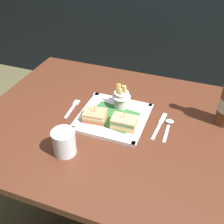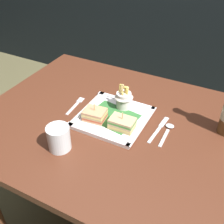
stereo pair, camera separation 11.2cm
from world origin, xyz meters
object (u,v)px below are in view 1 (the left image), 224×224
(spoon, at_px, (169,125))
(water_glass, at_px, (64,144))
(dining_table, at_px, (111,150))
(sandwich_half_right, at_px, (124,122))
(fork, at_px, (73,107))
(knife, at_px, (160,124))
(sandwich_half_left, at_px, (95,116))
(square_plate, at_px, (113,117))
(fries_cup, at_px, (121,97))

(spoon, bearing_deg, water_glass, -139.08)
(dining_table, distance_m, spoon, 0.29)
(water_glass, distance_m, spoon, 0.42)
(sandwich_half_right, relative_size, fork, 0.72)
(spoon, bearing_deg, sandwich_half_right, -153.34)
(sandwich_half_right, relative_size, water_glass, 1.05)
(knife, bearing_deg, water_glass, -136.62)
(dining_table, relative_size, sandwich_half_left, 11.65)
(knife, height_order, spoon, spoon)
(sandwich_half_right, height_order, water_glass, water_glass)
(square_plate, bearing_deg, water_glass, -111.54)
(water_glass, relative_size, spoon, 0.67)
(dining_table, bearing_deg, square_plate, 74.68)
(sandwich_half_right, height_order, knife, sandwich_half_right)
(square_plate, distance_m, sandwich_half_left, 0.08)
(water_glass, xyz_separation_m, spoon, (0.32, 0.28, -0.04))
(fork, bearing_deg, knife, 2.39)
(dining_table, height_order, knife, knife)
(sandwich_half_right, distance_m, knife, 0.15)
(dining_table, distance_m, sandwich_half_left, 0.21)
(sandwich_half_left, bearing_deg, fries_cup, 61.80)
(water_glass, bearing_deg, sandwich_half_left, 80.21)
(sandwich_half_left, xyz_separation_m, sandwich_half_right, (0.12, 0.00, 0.00))
(sandwich_half_right, relative_size, knife, 0.55)
(sandwich_half_right, bearing_deg, sandwich_half_left, 180.00)
(fries_cup, bearing_deg, fork, -160.94)
(fries_cup, distance_m, spoon, 0.23)
(sandwich_half_left, bearing_deg, sandwich_half_right, 0.00)
(sandwich_half_right, xyz_separation_m, water_glass, (-0.16, -0.20, 0.01))
(water_glass, xyz_separation_m, knife, (0.29, 0.27, -0.04))
(fork, xyz_separation_m, spoon, (0.42, 0.02, 0.00))
(dining_table, bearing_deg, sandwich_half_right, -22.94)
(sandwich_half_left, bearing_deg, square_plate, 36.84)
(sandwich_half_right, xyz_separation_m, knife, (0.13, 0.07, -0.03))
(dining_table, bearing_deg, spoon, 13.14)
(sandwich_half_right, distance_m, fork, 0.26)
(fork, distance_m, knife, 0.38)
(square_plate, distance_m, spoon, 0.23)
(sandwich_half_right, xyz_separation_m, spoon, (0.16, 0.08, -0.03))
(sandwich_half_left, distance_m, fork, 0.15)
(square_plate, distance_m, fries_cup, 0.10)
(dining_table, bearing_deg, knife, 13.32)
(knife, bearing_deg, sandwich_half_left, -163.55)
(sandwich_half_right, height_order, fork, sandwich_half_right)
(fork, bearing_deg, spoon, 3.20)
(square_plate, distance_m, fork, 0.19)
(square_plate, height_order, spoon, square_plate)
(fork, relative_size, knife, 0.77)
(dining_table, distance_m, knife, 0.26)
(sandwich_half_left, height_order, fork, sandwich_half_left)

